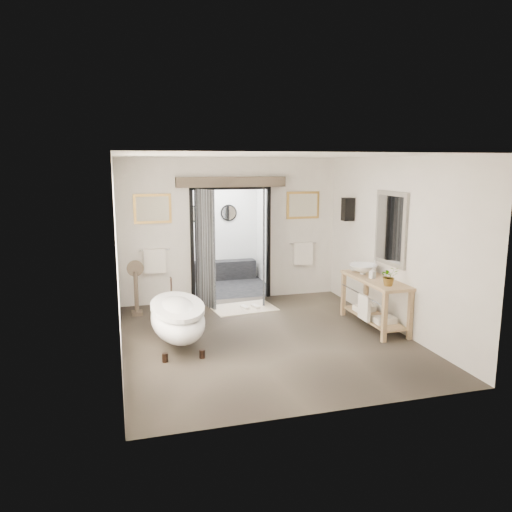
{
  "coord_description": "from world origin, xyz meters",
  "views": [
    {
      "loc": [
        -2.23,
        -7.33,
        2.79
      ],
      "look_at": [
        0.0,
        0.6,
        1.25
      ],
      "focal_mm": 35.0,
      "sensor_mm": 36.0,
      "label": 1
    }
  ],
  "objects_px": {
    "vanity": "(374,298)",
    "basin": "(363,269)",
    "clawfoot_tub": "(178,318)",
    "rug": "(244,308)"
  },
  "relations": [
    {
      "from": "clawfoot_tub",
      "to": "vanity",
      "type": "height_order",
      "value": "clawfoot_tub"
    },
    {
      "from": "basin",
      "to": "rug",
      "type": "bearing_deg",
      "value": 150.32
    },
    {
      "from": "vanity",
      "to": "rug",
      "type": "height_order",
      "value": "vanity"
    },
    {
      "from": "clawfoot_tub",
      "to": "rug",
      "type": "relative_size",
      "value": 1.51
    },
    {
      "from": "rug",
      "to": "basin",
      "type": "distance_m",
      "value": 2.45
    },
    {
      "from": "rug",
      "to": "basin",
      "type": "height_order",
      "value": "basin"
    },
    {
      "from": "clawfoot_tub",
      "to": "basin",
      "type": "xyz_separation_m",
      "value": [
        3.33,
        0.36,
        0.5
      ]
    },
    {
      "from": "rug",
      "to": "vanity",
      "type": "bearing_deg",
      "value": -41.71
    },
    {
      "from": "clawfoot_tub",
      "to": "basin",
      "type": "height_order",
      "value": "basin"
    },
    {
      "from": "vanity",
      "to": "basin",
      "type": "bearing_deg",
      "value": 92.13
    }
  ]
}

